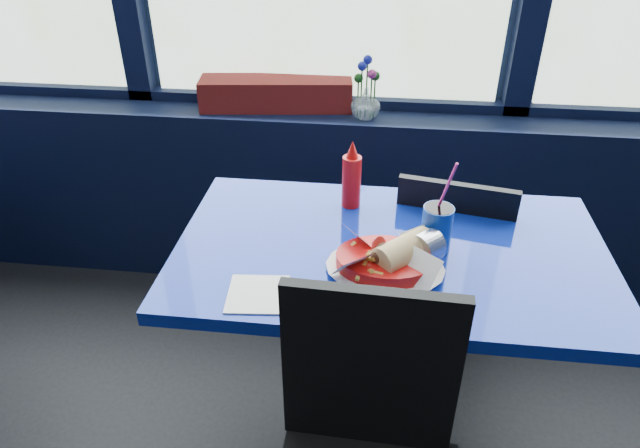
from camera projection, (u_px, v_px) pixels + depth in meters
The scene contains 9 objects.
window_sill at pixel (321, 197), 2.54m from camera, with size 5.00×0.26×0.80m, color black.
near_table at pixel (387, 297), 1.69m from camera, with size 1.20×0.70×0.75m.
chair_near_back at pixel (437, 260), 1.99m from camera, with size 0.45×0.45×0.84m.
planter_box at pixel (276, 93), 2.33m from camera, with size 0.62×0.15×0.12m, color maroon.
flower_vase at pixel (366, 100), 2.23m from camera, with size 0.14×0.14×0.24m.
food_basket at pixel (388, 260), 1.48m from camera, with size 0.33×0.33×0.10m.
ketchup_bottle at pixel (352, 178), 1.74m from camera, with size 0.06×0.06×0.22m.
soda_cup at pixel (437, 228), 1.55m from camera, with size 0.08×0.08×0.28m.
napkin at pixel (258, 294), 1.41m from camera, with size 0.15×0.15×0.00m, color white.
Camera 1 is at (0.26, 0.68, 1.66)m, focal length 32.00 mm.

